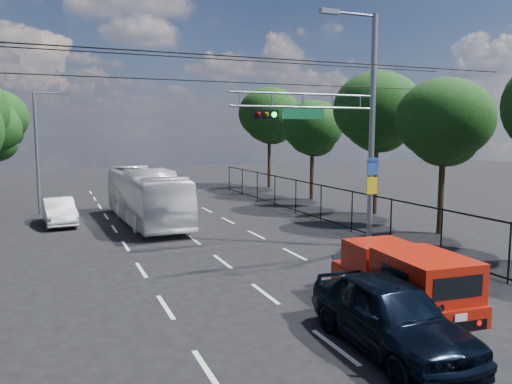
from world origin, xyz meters
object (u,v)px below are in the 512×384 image
navy_hatchback (390,314)px  white_van (59,211)px  red_pickup (402,278)px  white_bus (146,196)px  signal_mast (347,121)px

navy_hatchback → white_van: bearing=112.1°
white_van → red_pickup: bearing=-69.1°
white_bus → white_van: bearing=162.4°
white_bus → white_van: white_bus is taller
red_pickup → white_bus: 16.52m
navy_hatchback → white_bus: white_bus is taller
red_pickup → navy_hatchback: size_ratio=1.04×
signal_mast → navy_hatchback: 10.52m
red_pickup → navy_hatchback: bearing=-134.3°
red_pickup → white_van: bearing=115.6°
signal_mast → white_van: (-10.78, 10.37, -4.56)m
white_van → white_bus: bearing=-19.8°
signal_mast → navy_hatchback: size_ratio=1.99×
signal_mast → white_bus: 11.89m
signal_mast → navy_hatchback: signal_mast is taller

